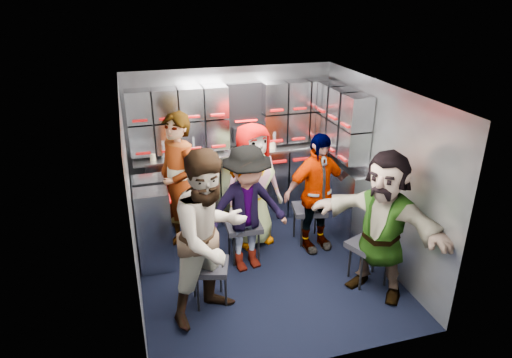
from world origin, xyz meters
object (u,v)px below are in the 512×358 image
object	(u,v)px
attendant_standing	(179,185)
attendant_arc_a	(210,237)
jump_seat_near_left	(209,269)
jump_seat_near_right	(370,247)
attendant_arc_c	(253,185)
attendant_arc_d	(316,193)
jump_seat_center	(249,209)
jump_seat_mid_left	(243,228)
attendant_arc_e	(382,225)
attendant_arc_b	(247,210)
jump_seat_mid_right	(309,211)

from	to	relation	value
attendant_standing	attendant_arc_a	distance (m)	1.30
jump_seat_near_left	attendant_arc_a	size ratio (longest dim) A/B	0.27
jump_seat_near_left	attendant_standing	distance (m)	1.22
jump_seat_near_right	attendant_arc_c	size ratio (longest dim) A/B	0.34
jump_seat_near_right	attendant_standing	xyz separation A→B (m)	(-1.89, 1.25, 0.45)
jump_seat_near_right	attendant_arc_d	distance (m)	0.94
attendant_standing	jump_seat_near_right	bearing A→B (deg)	25.44
jump_seat_center	jump_seat_near_right	distance (m)	1.69
jump_seat_mid_left	attendant_arc_d	size ratio (longest dim) A/B	0.32
jump_seat_near_left	attendant_arc_c	bearing A→B (deg)	54.01
jump_seat_near_left	attendant_arc_c	world-z (taller)	attendant_arc_c
jump_seat_near_right	attendant_arc_a	distance (m)	1.81
attendant_arc_a	attendant_arc_e	bearing A→B (deg)	-32.57
jump_seat_near_left	attendant_standing	size ratio (longest dim) A/B	0.27
attendant_arc_b	jump_seat_near_right	bearing A→B (deg)	-37.64
attendant_arc_a	attendant_arc_e	size ratio (longest dim) A/B	1.09
jump_seat_near_right	attendant_arc_e	size ratio (longest dim) A/B	0.33
attendant_standing	attendant_arc_b	world-z (taller)	attendant_standing
attendant_arc_b	attendant_arc_c	bearing A→B (deg)	58.64
attendant_arc_d	jump_seat_near_right	bearing A→B (deg)	-80.40
jump_seat_mid_left	attendant_standing	size ratio (longest dim) A/B	0.27
attendant_arc_a	attendant_arc_d	bearing A→B (deg)	2.70
attendant_standing	attendant_arc_c	bearing A→B (deg)	54.87
jump_seat_near_left	jump_seat_center	distance (m)	1.45
jump_seat_mid_left	jump_seat_center	size ratio (longest dim) A/B	1.12
jump_seat_mid_left	attendant_standing	xyz separation A→B (m)	(-0.68, 0.43, 0.45)
attendant_standing	attendant_arc_d	bearing A→B (deg)	44.14
jump_seat_near_right	attendant_arc_d	xyz separation A→B (m)	(-0.29, 0.83, 0.32)
jump_seat_mid_right	jump_seat_near_right	xyz separation A→B (m)	(0.29, -1.01, 0.01)
jump_seat_center	attendant_arc_d	distance (m)	0.96
jump_seat_mid_right	attendant_arc_e	distance (m)	1.29
jump_seat_mid_right	attendant_arc_b	size ratio (longest dim) A/B	0.32
jump_seat_near_left	jump_seat_near_right	xyz separation A→B (m)	(1.76, -0.14, 0.03)
jump_seat_near_left	jump_seat_near_right	bearing A→B (deg)	-4.43
jump_seat_near_right	attendant_arc_c	world-z (taller)	attendant_arc_c
attendant_arc_b	attendant_arc_e	world-z (taller)	attendant_arc_e
attendant_arc_c	jump_seat_mid_right	bearing A→B (deg)	-31.41
attendant_arc_b	attendant_arc_e	bearing A→B (deg)	-43.86
jump_seat_near_right	attendant_arc_b	world-z (taller)	attendant_arc_b
jump_seat_mid_left	attendant_standing	distance (m)	0.92
attendant_arc_b	jump_seat_center	bearing A→B (deg)	63.70
jump_seat_near_left	attendant_arc_d	world-z (taller)	attendant_arc_d
jump_seat_center	jump_seat_mid_right	xyz separation A→B (m)	(0.70, -0.36, 0.04)
jump_seat_center	attendant_arc_b	distance (m)	0.84
attendant_arc_c	attendant_arc_b	bearing A→B (deg)	-128.84
jump_seat_mid_left	jump_seat_mid_right	bearing A→B (deg)	11.46
attendant_standing	attendant_arc_c	distance (m)	0.90
jump_seat_center	attendant_arc_c	size ratio (longest dim) A/B	0.27
attendant_arc_d	attendant_arc_e	world-z (taller)	attendant_arc_e
attendant_arc_c	attendant_arc_e	size ratio (longest dim) A/B	0.98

